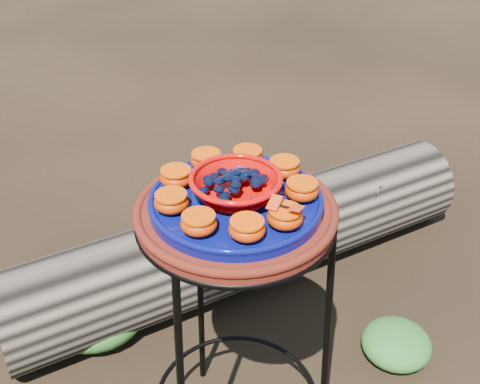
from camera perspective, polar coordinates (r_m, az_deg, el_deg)
name	(u,v)px	position (r m, az deg, el deg)	size (l,w,h in m)	color
plant_stand	(236,342)	(1.44, -0.34, -14.06)	(0.44, 0.44, 0.70)	black
terracotta_saucer	(236,214)	(1.19, -0.39, -2.08)	(0.40, 0.40, 0.03)	#3C1B0D
cobalt_plate	(236,202)	(1.18, -0.40, -1.00)	(0.34, 0.34, 0.02)	#040B3B
red_bowl	(236,187)	(1.16, -0.40, 0.43)	(0.17, 0.17, 0.05)	#C20705
glass_gems	(236,172)	(1.14, -0.41, 1.91)	(0.13, 0.13, 0.02)	black
orange_half_0	(285,218)	(1.09, 4.28, -2.43)	(0.07, 0.07, 0.04)	#A61200
orange_half_1	(302,190)	(1.16, 5.89, 0.16)	(0.07, 0.07, 0.04)	#A61200
orange_half_2	(284,168)	(1.23, 4.23, 2.27)	(0.07, 0.07, 0.04)	#A61200
orange_half_3	(247,157)	(1.27, 0.71, 3.32)	(0.07, 0.07, 0.04)	#A61200
orange_half_4	(206,161)	(1.26, -3.22, 2.99)	(0.07, 0.07, 0.04)	#A61200
orange_half_5	(176,177)	(1.20, -6.08, 1.39)	(0.07, 0.07, 0.04)	#A61200
orange_half_6	(171,202)	(1.13, -6.52, -0.96)	(0.07, 0.07, 0.04)	#A61200
orange_half_7	(199,224)	(1.07, -3.93, -3.01)	(0.07, 0.07, 0.04)	#A61200
orange_half_8	(247,229)	(1.06, 0.67, -3.54)	(0.07, 0.07, 0.04)	#A61200
butterfly	(285,206)	(1.07, 4.33, -1.35)	(0.08, 0.05, 0.01)	red
driftwood_log	(245,241)	(2.03, 0.48, -4.69)	(1.62, 0.43, 0.30)	black
foliage_right	(397,343)	(1.90, 14.63, -13.67)	(0.21, 0.21, 0.10)	#29631C
foliage_back	(95,309)	(1.95, -13.55, -10.76)	(0.32, 0.32, 0.16)	#29631C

